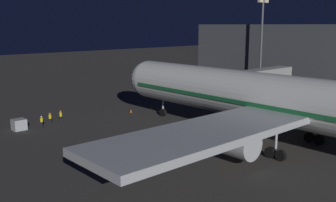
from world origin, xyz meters
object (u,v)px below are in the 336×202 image
airliner_at_gate (294,103)px  jet_bridge (245,79)px  ground_crew_marshaller_fwd (50,118)px  ground_crew_walking_aft (42,121)px  baggage_container_near_belt (19,125)px  traffic_cone_nose_starboard (131,111)px  apron_floodlight_mast (261,42)px  ground_crew_near_nose_gear (61,116)px  traffic_cone_nose_port (151,107)px

airliner_at_gate → jet_bridge: (-11.19, -15.08, 0.12)m
ground_crew_marshaller_fwd → ground_crew_walking_aft: (1.89, 1.36, 0.03)m
baggage_container_near_belt → ground_crew_marshaller_fwd: (-4.56, -0.10, 0.19)m
jet_bridge → airliner_at_gate: bearing=53.4°
jet_bridge → traffic_cone_nose_starboard: size_ratio=37.58×
apron_floodlight_mast → ground_crew_marshaller_fwd: apron_floodlight_mast is taller
jet_bridge → ground_crew_marshaller_fwd: 30.63m
ground_crew_near_nose_gear → ground_crew_walking_aft: 3.78m
airliner_at_gate → apron_floodlight_mast: 34.23m
jet_bridge → ground_crew_walking_aft: 31.68m
baggage_container_near_belt → traffic_cone_nose_starboard: baggage_container_near_belt is taller
traffic_cone_nose_starboard → traffic_cone_nose_port: bearing=180.0°
airliner_at_gate → ground_crew_marshaller_fwd: airliner_at_gate is taller
airliner_at_gate → jet_bridge: 18.77m
apron_floodlight_mast → traffic_cone_nose_starboard: 30.21m
jet_bridge → traffic_cone_nose_port: bearing=-54.8°
airliner_at_gate → ground_crew_walking_aft: 33.39m
ground_crew_walking_aft → airliner_at_gate: bearing=121.5°
jet_bridge → ground_crew_walking_aft: bearing=-24.8°
baggage_container_near_belt → ground_crew_walking_aft: (-2.67, 1.26, 0.22)m
traffic_cone_nose_starboard → baggage_container_near_belt: bearing=-5.4°
jet_bridge → ground_crew_walking_aft: size_ratio=11.78×
ground_crew_near_nose_gear → apron_floodlight_mast: bearing=169.3°
baggage_container_near_belt → ground_crew_near_nose_gear: ground_crew_near_nose_gear is taller
traffic_cone_nose_port → jet_bridge: bearing=125.2°
traffic_cone_nose_port → traffic_cone_nose_starboard: bearing=0.0°
ground_crew_marshaller_fwd → traffic_cone_nose_starboard: bearing=172.3°
airliner_at_gate → ground_crew_near_nose_gear: size_ratio=32.67×
ground_crew_near_nose_gear → ground_crew_walking_aft: size_ratio=1.02×
apron_floodlight_mast → ground_crew_marshaller_fwd: bearing=-10.3°
apron_floodlight_mast → traffic_cone_nose_port: size_ratio=34.42×
traffic_cone_nose_starboard → ground_crew_near_nose_gear: bearing=-8.5°
ground_crew_marshaller_fwd → jet_bridge: bearing=151.4°
apron_floodlight_mast → ground_crew_walking_aft: 44.33m
jet_bridge → ground_crew_marshaller_fwd: size_ratio=12.13×
baggage_container_near_belt → traffic_cone_nose_port: (-22.14, 1.68, -0.47)m
airliner_at_gate → ground_crew_walking_aft: (17.27, -28.23, -4.47)m
jet_bridge → apron_floodlight_mast: apron_floodlight_mast is taller
apron_floodlight_mast → ground_crew_marshaller_fwd: size_ratio=11.11×
jet_bridge → ground_crew_near_nose_gear: 29.17m
ground_crew_near_nose_gear → ground_crew_marshaller_fwd: bearing=-1.4°
airliner_at_gate → traffic_cone_nose_port: (-2.20, -27.82, -5.16)m
traffic_cone_nose_starboard → ground_crew_marshaller_fwd: bearing=-7.7°
ground_crew_near_nose_gear → traffic_cone_nose_port: 16.04m
airliner_at_gate → jet_bridge: bearing=-126.6°
apron_floodlight_mast → ground_crew_marshaller_fwd: (40.89, -7.42, -9.98)m
apron_floodlight_mast → airliner_at_gate: bearing=41.0°
apron_floodlight_mast → ground_crew_marshaller_fwd: 42.74m
apron_floodlight_mast → baggage_container_near_belt: bearing=-9.2°
airliner_at_gate → ground_crew_near_nose_gear: bearing=-65.1°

